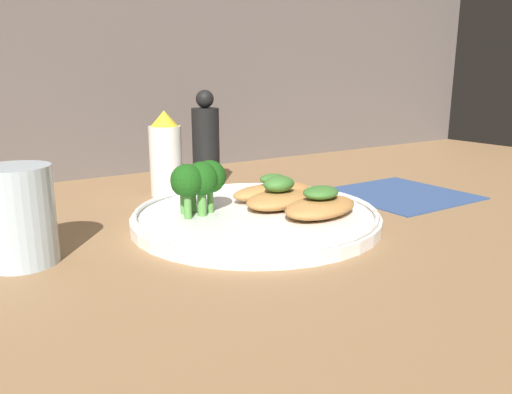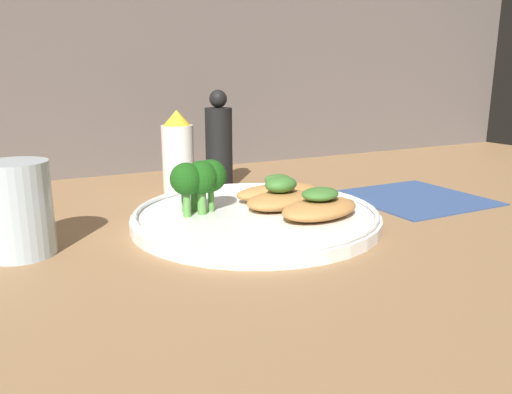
{
  "view_description": "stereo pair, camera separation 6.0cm",
  "coord_description": "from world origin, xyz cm",
  "px_view_note": "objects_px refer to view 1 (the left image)",
  "views": [
    {
      "loc": [
        -31.87,
        -48.51,
        17.73
      ],
      "look_at": [
        0.0,
        0.0,
        3.4
      ],
      "focal_mm": 35.0,
      "sensor_mm": 36.0,
      "label": 1
    },
    {
      "loc": [
        -26.72,
        -51.53,
        17.73
      ],
      "look_at": [
        0.0,
        0.0,
        3.4
      ],
      "focal_mm": 35.0,
      "sensor_mm": 36.0,
      "label": 2
    }
  ],
  "objects_px": {
    "plate": "(256,216)",
    "broccoli_bunch": "(198,180)",
    "pepper_grinder": "(206,145)",
    "drinking_glass": "(19,216)",
    "sauce_bottle": "(166,155)"
  },
  "relations": [
    {
      "from": "plate",
      "to": "broccoli_bunch",
      "type": "relative_size",
      "value": 4.11
    },
    {
      "from": "pepper_grinder",
      "to": "drinking_glass",
      "type": "bearing_deg",
      "value": -148.13
    },
    {
      "from": "plate",
      "to": "broccoli_bunch",
      "type": "height_order",
      "value": "broccoli_bunch"
    },
    {
      "from": "pepper_grinder",
      "to": "drinking_glass",
      "type": "relative_size",
      "value": 1.62
    },
    {
      "from": "sauce_bottle",
      "to": "drinking_glass",
      "type": "distance_m",
      "value": 0.29
    },
    {
      "from": "broccoli_bunch",
      "to": "drinking_glass",
      "type": "xyz_separation_m",
      "value": [
        -0.2,
        -0.01,
        -0.01
      ]
    },
    {
      "from": "plate",
      "to": "broccoli_bunch",
      "type": "distance_m",
      "value": 0.08
    },
    {
      "from": "broccoli_bunch",
      "to": "sauce_bottle",
      "type": "height_order",
      "value": "sauce_bottle"
    },
    {
      "from": "broccoli_bunch",
      "to": "pepper_grinder",
      "type": "xyz_separation_m",
      "value": [
        0.1,
        0.17,
        0.01
      ]
    },
    {
      "from": "broccoli_bunch",
      "to": "sauce_bottle",
      "type": "relative_size",
      "value": 0.58
    },
    {
      "from": "broccoli_bunch",
      "to": "sauce_bottle",
      "type": "distance_m",
      "value": 0.17
    },
    {
      "from": "broccoli_bunch",
      "to": "sauce_bottle",
      "type": "xyz_separation_m",
      "value": [
        0.03,
        0.17,
        0.0
      ]
    },
    {
      "from": "plate",
      "to": "sauce_bottle",
      "type": "bearing_deg",
      "value": 98.24
    },
    {
      "from": "sauce_bottle",
      "to": "drinking_glass",
      "type": "height_order",
      "value": "sauce_bottle"
    },
    {
      "from": "drinking_glass",
      "to": "pepper_grinder",
      "type": "bearing_deg",
      "value": 31.87
    }
  ]
}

